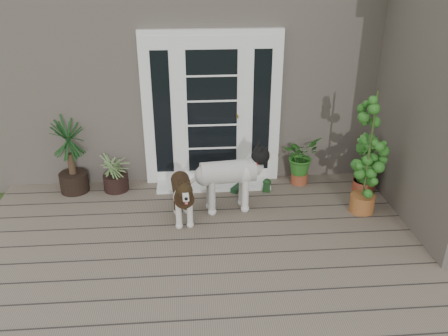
{
  "coord_description": "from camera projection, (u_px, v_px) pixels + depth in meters",
  "views": [
    {
      "loc": [
        -0.51,
        -3.5,
        3.16
      ],
      "look_at": [
        -0.1,
        1.75,
        0.7
      ],
      "focal_mm": 37.16,
      "sensor_mm": 36.0,
      "label": 1
    }
  ],
  "objects": [
    {
      "name": "spider_plant",
      "position": [
        115.0,
        170.0,
        6.4
      ],
      "size": [
        0.73,
        0.73,
        0.61
      ],
      "primitive_type": null,
      "rotation": [
        0.0,
        0.0,
        -0.34
      ],
      "color": "#8C9A5F",
      "rests_on": "deck"
    },
    {
      "name": "house_main",
      "position": [
        217.0,
        54.0,
        8.08
      ],
      "size": [
        7.4,
        4.0,
        3.1
      ],
      "primitive_type": "cube",
      "color": "#665E54",
      "rests_on": "ground"
    },
    {
      "name": "clog_right",
      "position": [
        238.0,
        187.0,
        6.5
      ],
      "size": [
        0.27,
        0.31,
        0.08
      ],
      "primitive_type": null,
      "rotation": [
        0.0,
        0.0,
        -0.61
      ],
      "color": "#15361C",
      "rests_on": "deck"
    },
    {
      "name": "door_step",
      "position": [
        214.0,
        184.0,
        6.63
      ],
      "size": [
        1.6,
        0.4,
        0.05
      ],
      "primitive_type": "cube",
      "color": "white",
      "rests_on": "deck"
    },
    {
      "name": "herb_a",
      "position": [
        300.0,
        163.0,
        6.59
      ],
      "size": [
        0.7,
        0.7,
        0.64
      ],
      "primitive_type": "imported",
      "rotation": [
        0.0,
        0.0,
        0.66
      ],
      "color": "#2A5B1A",
      "rests_on": "deck"
    },
    {
      "name": "yucca",
      "position": [
        70.0,
        156.0,
        6.27
      ],
      "size": [
        0.98,
        0.98,
        1.07
      ],
      "primitive_type": null,
      "rotation": [
        0.0,
        0.0,
        0.42
      ],
      "color": "black",
      "rests_on": "deck"
    },
    {
      "name": "sapling",
      "position": [
        369.0,
        152.0,
        5.64
      ],
      "size": [
        0.54,
        0.54,
        1.65
      ],
      "primitive_type": null,
      "rotation": [
        0.0,
        0.0,
        -0.12
      ],
      "color": "#195017",
      "rests_on": "deck"
    },
    {
      "name": "door_unit",
      "position": [
        212.0,
        110.0,
        6.36
      ],
      "size": [
        1.9,
        0.14,
        2.15
      ],
      "primitive_type": "cube",
      "color": "white",
      "rests_on": "deck"
    },
    {
      "name": "herb_b",
      "position": [
        365.0,
        171.0,
        6.37
      ],
      "size": [
        0.55,
        0.55,
        0.6
      ],
      "primitive_type": "imported",
      "rotation": [
        0.0,
        0.0,
        2.14
      ],
      "color": "#1B5C1A",
      "rests_on": "deck"
    },
    {
      "name": "brindle_dog",
      "position": [
        182.0,
        198.0,
        5.66
      ],
      "size": [
        0.4,
        0.78,
        0.63
      ],
      "primitive_type": null,
      "rotation": [
        0.0,
        0.0,
        3.24
      ],
      "color": "#372314",
      "rests_on": "deck"
    },
    {
      "name": "herb_c",
      "position": [
        365.0,
        171.0,
        6.38
      ],
      "size": [
        0.48,
        0.48,
        0.61
      ],
      "primitive_type": "imported",
      "rotation": [
        0.0,
        0.0,
        4.45
      ],
      "color": "#1E5819",
      "rests_on": "deck"
    },
    {
      "name": "clog_left",
      "position": [
        267.0,
        186.0,
        6.54
      ],
      "size": [
        0.2,
        0.32,
        0.09
      ],
      "primitive_type": null,
      "rotation": [
        0.0,
        0.0,
        -0.2
      ],
      "color": "#153516",
      "rests_on": "deck"
    },
    {
      "name": "white_dog",
      "position": [
        228.0,
        182.0,
        5.87
      ],
      "size": [
        0.98,
        0.51,
        0.78
      ],
      "primitive_type": null,
      "rotation": [
        0.0,
        0.0,
        -1.45
      ],
      "color": "white",
      "rests_on": "deck"
    },
    {
      "name": "deck",
      "position": [
        243.0,
        277.0,
        4.87
      ],
      "size": [
        6.2,
        4.6,
        0.12
      ],
      "primitive_type": "cube",
      "color": "#6B5B4C",
      "rests_on": "ground"
    }
  ]
}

